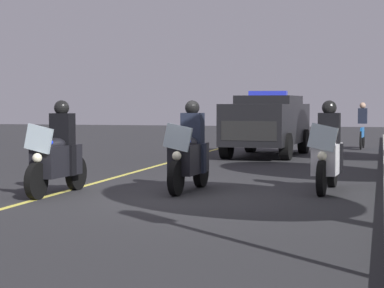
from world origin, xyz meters
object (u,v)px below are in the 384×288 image
police_motorcycle_trailing (328,154)px  cyclist_background (362,126)px  police_motorcycle_lead_right (189,154)px  police_motorcycle_lead_left (57,156)px  police_suv (267,122)px

police_motorcycle_trailing → cyclist_background: size_ratio=1.22×
police_motorcycle_trailing → police_motorcycle_lead_right: bearing=-75.9°
police_motorcycle_lead_left → police_suv: bearing=168.3°
police_motorcycle_lead_right → police_motorcycle_trailing: bearing=104.1°
police_motorcycle_lead_right → police_motorcycle_trailing: same height
police_motorcycle_lead_left → cyclist_background: police_motorcycle_lead_left is taller
police_motorcycle_lead_left → police_motorcycle_lead_right: size_ratio=1.00×
police_suv → cyclist_background: bearing=147.8°
police_suv → cyclist_background: (-4.47, 2.81, -0.22)m
cyclist_background → police_suv: bearing=-32.2°
police_motorcycle_lead_left → police_suv: (-10.70, 2.21, 0.37)m
police_motorcycle_trailing → cyclist_background: 13.45m
police_motorcycle_lead_left → police_suv: police_suv is taller
cyclist_background → police_motorcycle_lead_right: bearing=-11.4°
police_motorcycle_lead_right → police_suv: (-9.61, 0.01, 0.37)m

